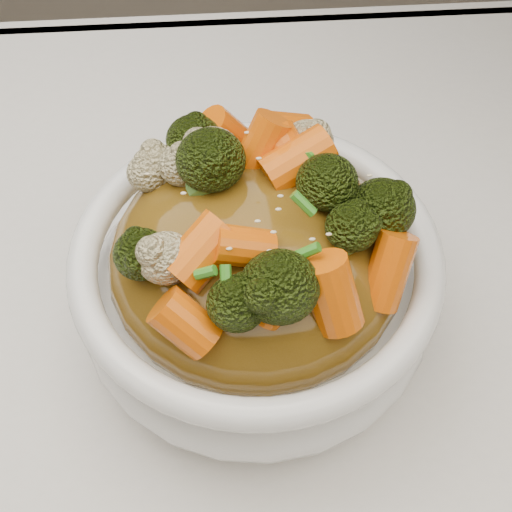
{
  "coord_description": "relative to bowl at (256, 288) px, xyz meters",
  "views": [
    {
      "loc": [
        0.02,
        -0.2,
        1.16
      ],
      "look_at": [
        0.04,
        0.05,
        0.83
      ],
      "focal_mm": 50.0,
      "sensor_mm": 36.0,
      "label": 1
    }
  ],
  "objects": [
    {
      "name": "cauliflower",
      "position": [
        0.0,
        0.0,
        0.09
      ],
      "size": [
        0.21,
        0.21,
        0.04
      ],
      "primitive_type": null,
      "rotation": [
        0.0,
        0.0,
        0.28
      ],
      "color": "beige",
      "rests_on": "sauce_base"
    },
    {
      "name": "scallions",
      "position": [
        0.0,
        0.0,
        0.09
      ],
      "size": [
        0.16,
        0.16,
        0.02
      ],
      "primitive_type": null,
      "rotation": [
        0.0,
        0.0,
        0.28
      ],
      "color": "#33811D",
      "rests_on": "sauce_base"
    },
    {
      "name": "carrots",
      "position": [
        0.0,
        0.0,
        0.09
      ],
      "size": [
        0.21,
        0.21,
        0.05
      ],
      "primitive_type": null,
      "rotation": [
        0.0,
        0.0,
        0.28
      ],
      "color": "#E25E07",
      "rests_on": "sauce_base"
    },
    {
      "name": "bowl",
      "position": [
        0.0,
        0.0,
        0.0
      ],
      "size": [
        0.27,
        0.27,
        0.09
      ],
      "primitive_type": null,
      "rotation": [
        0.0,
        0.0,
        0.28
      ],
      "color": "white",
      "rests_on": "tablecloth"
    },
    {
      "name": "broccoli",
      "position": [
        0.0,
        0.0,
        0.09
      ],
      "size": [
        0.21,
        0.21,
        0.04
      ],
      "primitive_type": null,
      "rotation": [
        0.0,
        0.0,
        0.28
      ],
      "color": "black",
      "rests_on": "sauce_base"
    },
    {
      "name": "sauce_base",
      "position": [
        0.0,
        0.0,
        0.03
      ],
      "size": [
        0.21,
        0.21,
        0.1
      ],
      "primitive_type": "ellipsoid",
      "rotation": [
        0.0,
        0.0,
        0.28
      ],
      "color": "brown",
      "rests_on": "bowl"
    },
    {
      "name": "sesame_seeds",
      "position": [
        0.0,
        0.0,
        0.09
      ],
      "size": [
        0.19,
        0.19,
        0.01
      ],
      "primitive_type": null,
      "rotation": [
        0.0,
        0.0,
        0.28
      ],
      "color": "beige",
      "rests_on": "sauce_base"
    },
    {
      "name": "tablecloth",
      "position": [
        -0.04,
        -0.05,
        -0.06
      ],
      "size": [
        1.2,
        0.8,
        0.04
      ],
      "primitive_type": "cube",
      "color": "silver",
      "rests_on": "dining_table"
    }
  ]
}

